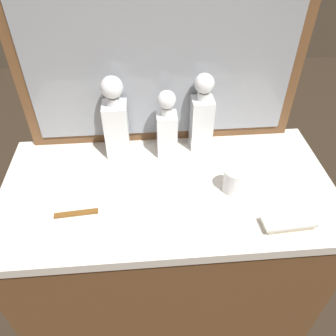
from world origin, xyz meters
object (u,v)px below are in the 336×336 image
object	(u,v)px
crystal_decanter_right	(116,125)
crystal_decanter_rear	(167,130)
silver_brush_front	(288,223)
crystal_tumbler_far_right	(234,181)
crystal_decanter_far_left	(202,119)
tortoiseshell_comb	(76,213)

from	to	relation	value
crystal_decanter_right	crystal_decanter_rear	bearing A→B (deg)	-4.90
silver_brush_front	crystal_decanter_right	bearing A→B (deg)	142.15
crystal_decanter_right	silver_brush_front	world-z (taller)	crystal_decanter_right
crystal_tumbler_far_right	silver_brush_front	world-z (taller)	crystal_tumbler_far_right
crystal_decanter_far_left	silver_brush_front	bearing A→B (deg)	-63.94
crystal_decanter_far_left	crystal_tumbler_far_right	distance (m)	0.28
silver_brush_front	crystal_decanter_far_left	bearing A→B (deg)	116.06
crystal_decanter_rear	silver_brush_front	size ratio (longest dim) A/B	1.59
crystal_decanter_far_left	silver_brush_front	world-z (taller)	crystal_decanter_far_left
crystal_tumbler_far_right	tortoiseshell_comb	world-z (taller)	crystal_tumbler_far_right
crystal_decanter_rear	silver_brush_front	world-z (taller)	crystal_decanter_rear
crystal_decanter_rear	silver_brush_front	bearing A→B (deg)	-48.93
crystal_decanter_right	crystal_tumbler_far_right	size ratio (longest dim) A/B	3.69
crystal_decanter_right	crystal_tumbler_far_right	world-z (taller)	crystal_decanter_right
crystal_decanter_far_left	crystal_decanter_right	world-z (taller)	crystal_decanter_right
crystal_decanter_rear	silver_brush_front	xyz separation A→B (m)	(0.34, -0.39, -0.09)
crystal_decanter_rear	tortoiseshell_comb	world-z (taller)	crystal_decanter_rear
tortoiseshell_comb	crystal_decanter_right	bearing A→B (deg)	67.14
crystal_decanter_right	crystal_decanter_rear	size ratio (longest dim) A/B	1.20
crystal_decanter_right	tortoiseshell_comb	bearing A→B (deg)	-112.86
crystal_tumbler_far_right	silver_brush_front	xyz separation A→B (m)	(0.13, -0.17, -0.03)
crystal_decanter_rear	tortoiseshell_comb	bearing A→B (deg)	-137.02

